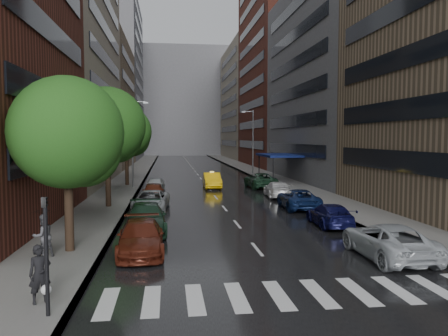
% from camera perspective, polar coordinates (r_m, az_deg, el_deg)
% --- Properties ---
extents(ground, '(220.00, 220.00, 0.00)m').
position_cam_1_polar(ground, '(17.28, 7.08, -13.80)').
color(ground, gray).
rests_on(ground, ground).
extents(road, '(14.00, 140.00, 0.01)m').
position_cam_1_polar(road, '(66.27, -3.69, -0.57)').
color(road, black).
rests_on(road, ground).
extents(sidewalk_left, '(4.00, 140.00, 0.15)m').
position_cam_1_polar(sidewalk_left, '(66.32, -11.47, -0.58)').
color(sidewalk_left, gray).
rests_on(sidewalk_left, ground).
extents(sidewalk_right, '(4.00, 140.00, 0.15)m').
position_cam_1_polar(sidewalk_right, '(67.42, 3.97, -0.43)').
color(sidewalk_right, gray).
rests_on(sidewalk_right, ground).
extents(crosswalk, '(13.15, 2.80, 0.01)m').
position_cam_1_polar(crosswalk, '(15.51, 9.72, -15.90)').
color(crosswalk, silver).
rests_on(crosswalk, ground).
extents(buildings_left, '(8.00, 108.00, 38.00)m').
position_cam_1_polar(buildings_left, '(76.27, -15.75, 11.93)').
color(buildings_left, maroon).
rests_on(buildings_left, ground).
extents(buildings_right, '(8.05, 109.10, 36.00)m').
position_cam_1_polar(buildings_right, '(75.74, 7.56, 11.37)').
color(buildings_right, '#937A5B').
rests_on(buildings_right, ground).
extents(building_far, '(40.00, 14.00, 32.00)m').
position_cam_1_polar(building_far, '(134.42, -5.55, 8.56)').
color(building_far, slate).
rests_on(building_far, ground).
extents(tree_near, '(5.03, 5.03, 8.02)m').
position_cam_1_polar(tree_near, '(20.73, -19.82, 4.35)').
color(tree_near, '#382619').
rests_on(tree_near, ground).
extents(tree_mid, '(5.66, 5.66, 9.02)m').
position_cam_1_polar(tree_mid, '(33.50, -15.03, 5.40)').
color(tree_mid, '#382619').
rests_on(tree_mid, ground).
extents(tree_far, '(5.41, 5.41, 8.62)m').
position_cam_1_polar(tree_far, '(48.28, -12.64, 4.64)').
color(tree_far, '#382619').
rests_on(tree_far, ground).
extents(taxi, '(1.73, 4.87, 1.60)m').
position_cam_1_polar(taxi, '(45.53, -1.59, -1.64)').
color(taxi, yellow).
rests_on(taxi, ground).
extents(parked_cars_left, '(2.84, 27.47, 1.58)m').
position_cam_1_polar(parked_cars_left, '(29.89, -9.68, -4.78)').
color(parked_cars_left, '#591E11').
rests_on(parked_cars_left, ground).
extents(parked_cars_right, '(2.83, 32.47, 1.58)m').
position_cam_1_polar(parked_cars_right, '(33.27, 9.44, -3.88)').
color(parked_cars_right, silver).
rests_on(parked_cars_right, ground).
extents(ped_bag_walker, '(0.79, 0.70, 1.83)m').
position_cam_1_polar(ped_bag_walker, '(14.98, -22.88, -12.74)').
color(ped_bag_walker, black).
rests_on(ped_bag_walker, sidewalk_left).
extents(ped_black_umbrella, '(1.15, 1.12, 2.09)m').
position_cam_1_polar(ped_black_umbrella, '(20.32, -22.59, -7.37)').
color(ped_black_umbrella, '#505055').
rests_on(ped_black_umbrella, sidewalk_left).
extents(traffic_light, '(0.18, 0.15, 3.45)m').
position_cam_1_polar(traffic_light, '(13.59, -22.22, -9.25)').
color(traffic_light, black).
rests_on(traffic_light, sidewalk_left).
extents(street_lamp_left, '(1.74, 0.22, 9.00)m').
position_cam_1_polar(street_lamp_left, '(46.07, -11.78, 3.44)').
color(street_lamp_left, gray).
rests_on(street_lamp_left, sidewalk_left).
extents(street_lamp_right, '(1.74, 0.22, 9.00)m').
position_cam_1_polar(street_lamp_right, '(62.07, 3.73, 3.64)').
color(street_lamp_right, gray).
rests_on(street_lamp_right, sidewalk_right).
extents(awning, '(4.00, 8.00, 3.12)m').
position_cam_1_polar(awning, '(52.63, 7.15, 1.64)').
color(awning, navy).
rests_on(awning, sidewalk_right).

